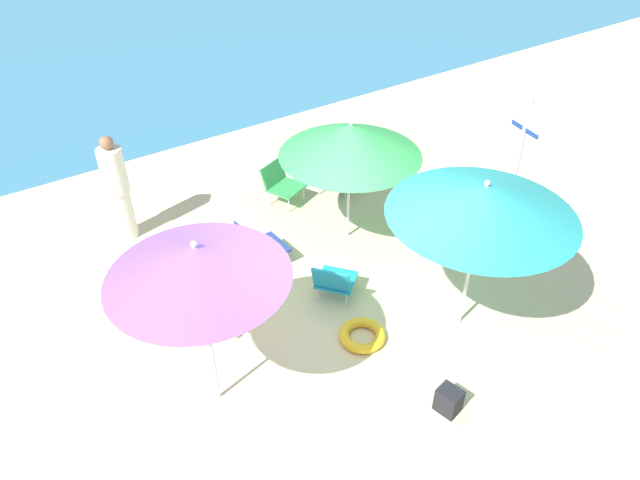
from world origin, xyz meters
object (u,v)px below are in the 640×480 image
Objects in this scene: beach_chair_d at (334,280)px; warning_sign at (516,166)px; umbrella_teal at (484,200)px; person_c at (238,295)px; umbrella_green at (351,140)px; beach_chair_c at (259,245)px; beach_chair_b at (337,171)px; beach_bag at (449,400)px; umbrella_purple at (197,262)px; swim_ring at (362,335)px; beach_chair_a at (281,182)px; person_b at (118,189)px; person_a at (444,209)px.

warning_sign is at bearing -53.41° from beach_chair_d.
person_c is at bearing 145.34° from umbrella_teal.
umbrella_green reaches higher than beach_chair_c.
beach_chair_c reaches higher than beach_chair_b.
umbrella_teal reaches higher than beach_chair_c.
person_c is 2.64m from beach_bag.
umbrella_purple is 3.78× the size of swim_ring.
beach_chair_a is 1.04× the size of beach_chair_c.
person_c is (0.54, -2.47, -0.39)m from person_b.
beach_chair_a is at bearing 130.28° from warning_sign.
beach_chair_d is at bearing 81.94° from swim_ring.
person_c is 1.55× the size of swim_ring.
swim_ring is 1.85× the size of beach_bag.
umbrella_green is at bearing 165.91° from person_a.
beach_bag is at bearing 71.08° from person_c.
beach_chair_b is 2.65× the size of beach_bag.
umbrella_purple is 2.51m from swim_ring.
person_c is 1.53m from swim_ring.
umbrella_green is 2.71× the size of beach_chair_a.
person_b reaches higher than beach_chair_a.
warning_sign is 8.00× the size of beach_bag.
warning_sign is at bearing 24.40° from umbrella_teal.
umbrella_green is 2.09m from warning_sign.
person_a is 3.20m from person_c.
umbrella_purple is 2.17× the size of person_a.
person_b is 5.16m from beach_bag.
umbrella_green is 3.49× the size of swim_ring.
umbrella_purple is at bearing -63.75° from beach_chair_a.
person_b is at bearing -123.81° from beach_chair_a.
beach_chair_d is (1.86, 0.53, -1.50)m from umbrella_purple.
beach_chair_a is at bearing 45.34° from beach_chair_c.
umbrella_purple is 2.98m from umbrella_teal.
beach_chair_d is 2.63m from warning_sign.
beach_bag is (-1.03, -0.85, -1.60)m from umbrella_teal.
swim_ring is at bearing -136.58° from beach_chair_d.
beach_chair_d is at bearing 90.66° from beach_bag.
beach_chair_c reaches higher than swim_ring.
beach_chair_d is at bearing 15.99° from umbrella_purple.
beach_chair_a is 2.46m from beach_chair_d.
beach_chair_c is 3.18m from beach_bag.
person_b is 2.92× the size of swim_ring.
person_a is (1.10, -0.77, -1.07)m from umbrella_green.
beach_chair_a is at bearing -106.58° from person_b.
beach_chair_a reaches higher than swim_ring.
beach_chair_c is 0.29× the size of warning_sign.
umbrella_teal is at bearing -105.13° from person_a.
umbrella_green is 1.72m from person_a.
swim_ring is at bearing -84.04° from beach_chair_c.
beach_chair_d is at bearing -38.30° from beach_chair_a.
beach_chair_a is 4.42m from beach_bag.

